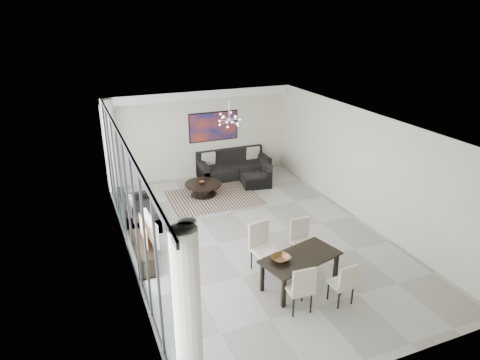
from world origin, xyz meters
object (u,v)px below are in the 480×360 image
tv_console (142,252)px  dining_table (300,260)px  sofa_main (233,167)px  coffee_table (203,189)px  television (147,229)px

tv_console → dining_table: dining_table is taller
tv_console → sofa_main: bearing=47.7°
coffee_table → sofa_main: bearing=39.8°
dining_table → sofa_main: bearing=80.9°
television → coffee_table: bearing=-41.2°
tv_console → television: television is taller
television → dining_table: television is taller
tv_console → television: 0.54m
coffee_table → dining_table: size_ratio=0.62×
tv_console → dining_table: 3.49m
coffee_table → sofa_main: sofa_main is taller
coffee_table → tv_console: tv_console is taller
dining_table → coffee_table: bearing=94.9°
tv_console → dining_table: bearing=-36.7°
tv_console → coffee_table: bearing=51.6°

